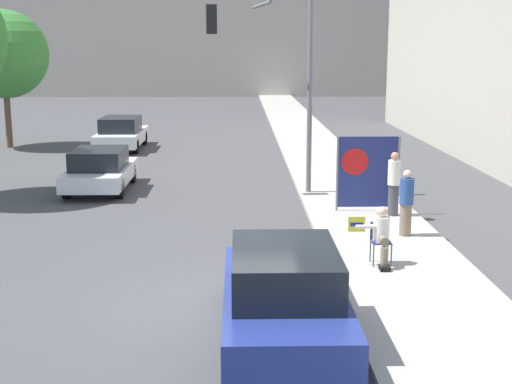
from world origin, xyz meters
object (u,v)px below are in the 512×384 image
Objects in this scene: protest_banner at (367,172)px; street_tree_midblock at (4,54)px; jogger_on_sidewalk at (406,203)px; car_on_road_nearest at (100,170)px; parked_car_curbside at (284,293)px; car_on_road_midblock at (121,133)px; seated_protester at (381,234)px; pedestrian_behind at (394,183)px; traffic_light_pole at (274,61)px.

street_tree_midblock reaches higher than protest_banner.
car_on_road_nearest is at bearing -16.59° from jogger_on_sidewalk.
parked_car_curbside is 0.99× the size of car_on_road_midblock.
car_on_road_midblock is 6.38m from street_tree_midblock.
street_tree_midblock reaches higher than seated_protester.
parked_car_curbside reaches higher than seated_protester.
car_on_road_nearest is (-8.48, 6.25, -0.24)m from jogger_on_sidewalk.
street_tree_midblock reaches higher than car_on_road_midblock.
seated_protester is 0.30× the size of car_on_road_nearest.
street_tree_midblock is (-13.54, 18.83, 3.45)m from seated_protester.
car_on_road_midblock is (-9.47, 13.69, -0.27)m from pedestrian_behind.
jogger_on_sidewalk is at bearing -80.23° from protest_banner.
car_on_road_midblock is at bearing 95.07° from car_on_road_nearest.
parked_car_curbside is at bearing 122.03° from pedestrian_behind.
jogger_on_sidewalk is 18.33m from car_on_road_midblock.
jogger_on_sidewalk is 0.26× the size of street_tree_midblock.
pedestrian_behind is 0.42× the size of car_on_road_nearest.
car_on_road_midblock is at bearing 101.98° from seated_protester.
pedestrian_behind reaches higher than seated_protester.
pedestrian_behind reaches higher than parked_car_curbside.
traffic_light_pole reaches higher than car_on_road_nearest.
seated_protester is 19.91m from car_on_road_midblock.
jogger_on_sidewalk is 2.74m from protest_banner.
street_tree_midblock reaches higher than car_on_road_nearest.
car_on_road_midblock is (-9.32, 15.78, -0.20)m from jogger_on_sidewalk.
car_on_road_nearest is 12.46m from street_tree_midblock.
seated_protester is at bearing -96.80° from protest_banner.
pedestrian_behind is 0.37× the size of car_on_road_midblock.
seated_protester is 0.20× the size of street_tree_midblock.
pedestrian_behind is at bearing -74.28° from jogger_on_sidewalk.
traffic_light_pole is (-2.45, 2.47, 2.94)m from protest_banner.
car_on_road_nearest is at bearing 168.96° from traffic_light_pole.
car_on_road_midblock is (-8.26, 18.11, -0.05)m from seated_protester.
car_on_road_nearest is (-5.19, 12.06, -0.06)m from parked_car_curbside.
pedestrian_behind is at bearing -25.76° from car_on_road_nearest.
street_tree_midblock is at bearing 116.89° from parked_car_curbside.
protest_banner is at bearing -23.92° from car_on_road_nearest.
pedestrian_behind is 8.61m from parked_car_curbside.
pedestrian_behind is at bearing 66.45° from parked_car_curbside.
jogger_on_sidewalk is (1.06, 2.34, 0.15)m from seated_protester.
street_tree_midblock is at bearing -28.69° from jogger_on_sidewalk.
seated_protester is 23.45m from street_tree_midblock.
jogger_on_sidewalk is at bearing -48.48° from street_tree_midblock.
car_on_road_midblock is 0.75× the size of street_tree_midblock.
car_on_road_midblock is at bearing -7.78° from street_tree_midblock.
parked_car_curbside is at bearing 80.26° from jogger_on_sidewalk.
parked_car_curbside is 25.25m from street_tree_midblock.
traffic_light_pole is (-1.85, 7.50, 3.36)m from seated_protester.
protest_banner is at bearing 70.66° from seated_protester.
parked_car_curbside is (-3.44, -7.89, -0.24)m from pedestrian_behind.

